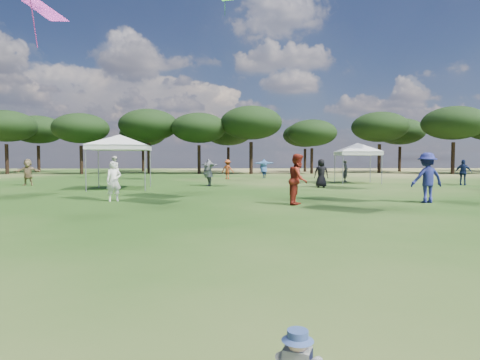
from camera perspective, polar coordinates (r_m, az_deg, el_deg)
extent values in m
cylinder|color=black|center=(51.58, -30.23, 2.59)|extent=(0.38, 0.38, 3.32)
ellipsoid|color=black|center=(51.70, -30.34, 6.63)|extent=(6.44, 6.44, 3.47)
cylinder|color=black|center=(47.56, -21.63, 2.68)|extent=(0.36, 0.36, 3.14)
ellipsoid|color=black|center=(47.68, -21.71, 6.84)|extent=(6.11, 6.11, 3.29)
cylinder|color=black|center=(47.21, -12.82, 3.01)|extent=(0.40, 0.40, 3.46)
ellipsoid|color=black|center=(47.37, -12.88, 7.63)|extent=(6.73, 6.73, 3.63)
cylinder|color=black|center=(45.34, -5.84, 2.91)|extent=(0.37, 0.37, 3.21)
ellipsoid|color=black|center=(45.48, -5.86, 7.37)|extent=(6.24, 6.24, 3.36)
cylinder|color=black|center=(44.92, 1.58, 3.15)|extent=(0.41, 0.41, 3.56)
ellipsoid|color=black|center=(45.10, 1.59, 8.13)|extent=(6.91, 6.91, 3.73)
cylinder|color=black|center=(46.26, 10.17, 2.68)|extent=(0.33, 0.33, 2.88)
ellipsoid|color=black|center=(46.35, 10.20, 6.60)|extent=(5.60, 5.60, 3.02)
cylinder|color=black|center=(51.21, 19.19, 2.90)|extent=(0.39, 0.39, 3.44)
ellipsoid|color=black|center=(51.36, 19.26, 7.13)|extent=(6.69, 6.69, 3.60)
cylinder|color=black|center=(50.68, 28.02, 2.77)|extent=(0.40, 0.40, 3.53)
ellipsoid|color=black|center=(50.83, 28.13, 7.15)|extent=(6.86, 6.86, 3.70)
cylinder|color=black|center=(57.24, -26.72, 2.71)|extent=(0.39, 0.39, 3.37)
ellipsoid|color=black|center=(57.36, -26.80, 6.41)|extent=(6.54, 6.54, 3.53)
cylinder|color=black|center=(54.98, -13.60, 2.81)|extent=(0.36, 0.36, 3.11)
ellipsoid|color=black|center=(55.08, -13.65, 6.38)|extent=(6.05, 6.05, 3.26)
cylinder|color=black|center=(53.16, -1.67, 2.94)|extent=(0.37, 0.37, 3.20)
ellipsoid|color=black|center=(53.27, -1.67, 6.72)|extent=(6.21, 6.21, 3.35)
cylinder|color=black|center=(53.07, 9.22, 2.79)|extent=(0.34, 0.34, 2.99)
ellipsoid|color=black|center=(53.17, 9.25, 6.34)|extent=(5.81, 5.81, 3.13)
cylinder|color=black|center=(57.42, 21.75, 2.79)|extent=(0.38, 0.38, 3.31)
ellipsoid|color=black|center=(57.54, 21.83, 6.41)|extent=(6.43, 6.43, 3.47)
cylinder|color=gray|center=(22.08, -21.10, 1.50)|extent=(0.06, 0.06, 2.34)
cylinder|color=gray|center=(21.56, -13.37, 1.59)|extent=(0.06, 0.06, 2.34)
cylinder|color=gray|center=(24.99, -19.48, 1.69)|extent=(0.06, 0.06, 2.34)
cylinder|color=gray|center=(24.54, -12.64, 1.77)|extent=(0.06, 0.06, 2.34)
cube|color=silver|center=(23.24, -16.69, 4.41)|extent=(3.41, 3.41, 0.25)
pyramid|color=silver|center=(23.28, -16.72, 6.19)|extent=(6.38, 6.38, 0.60)
cylinder|color=gray|center=(27.22, 14.43, 1.60)|extent=(0.06, 0.06, 2.10)
cylinder|color=gray|center=(27.90, 19.52, 1.56)|extent=(0.06, 0.06, 2.10)
cylinder|color=gray|center=(29.70, 13.33, 1.73)|extent=(0.06, 0.06, 2.10)
cylinder|color=gray|center=(30.33, 18.04, 1.68)|extent=(0.06, 0.06, 2.10)
cube|color=silver|center=(28.75, 16.36, 3.64)|extent=(2.88, 2.88, 0.25)
pyramid|color=silver|center=(28.77, 16.38, 5.08)|extent=(5.49, 5.49, 0.60)
cylinder|color=white|center=(3.20, 6.07, -23.59)|extent=(0.14, 0.20, 0.12)
sphere|color=#E0B293|center=(3.06, 8.20, -22.00)|extent=(0.14, 0.14, 0.14)
cone|color=#415C98|center=(3.05, 8.20, -21.46)|extent=(0.23, 0.23, 0.02)
cylinder|color=#415C98|center=(3.04, 8.21, -20.91)|extent=(0.15, 0.15, 0.06)
imported|color=maroon|center=(14.77, 8.27, 0.10)|extent=(0.99, 1.10, 1.87)
imported|color=#54555A|center=(24.88, -4.54, 1.08)|extent=(1.48, 2.09, 1.68)
imported|color=navy|center=(16.87, 25.05, 0.30)|extent=(1.30, 0.83, 1.92)
imported|color=#2F3135|center=(30.42, 14.78, 1.29)|extent=(0.59, 0.70, 1.62)
imported|color=olive|center=(28.71, -27.95, 1.00)|extent=(1.62, 0.74, 1.69)
imported|color=black|center=(23.95, 11.48, 0.96)|extent=(0.91, 0.69, 1.68)
imported|color=#16234F|center=(29.17, 29.18, 0.95)|extent=(1.01, 0.88, 1.64)
imported|color=#933B18|center=(33.06, -1.76, 1.52)|extent=(1.21, 1.01, 1.62)
imported|color=white|center=(16.61, -17.52, -0.17)|extent=(0.68, 0.57, 1.59)
imported|color=#2A4C7E|center=(34.78, 3.38, 1.64)|extent=(2.07, 1.54, 1.69)
imported|color=beige|center=(31.63, -17.47, 1.55)|extent=(0.80, 0.98, 1.88)
plane|color=#A72988|center=(19.29, -26.53, 21.16)|extent=(1.87, 1.85, 1.66)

